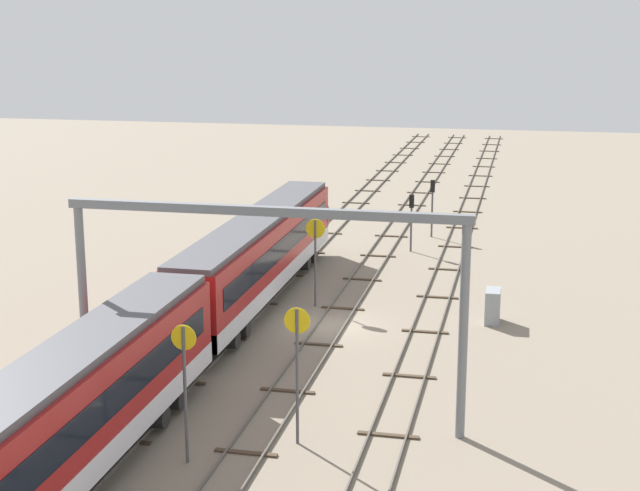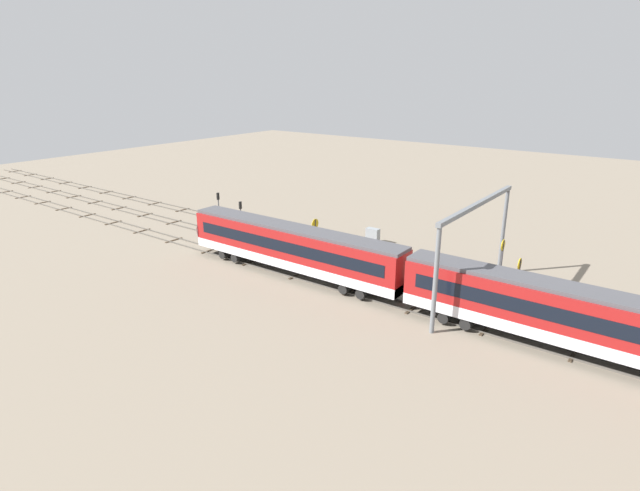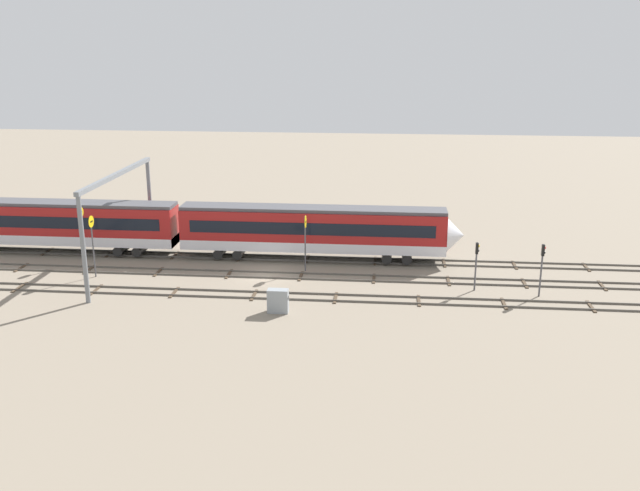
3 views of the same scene
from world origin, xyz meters
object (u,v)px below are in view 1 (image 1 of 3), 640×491
at_px(relay_cabinet, 493,306).
at_px(signal_light_trackside_departure, 411,214).
at_px(signal_light_trackside_approach, 432,200).
at_px(speed_sign_distant_end, 315,248).
at_px(overhead_gantry, 265,265).
at_px(speed_sign_mid_trackside, 297,355).
at_px(speed_sign_near_foreground, 185,374).

bearing_deg(relay_cabinet, signal_light_trackside_departure, 22.41).
height_order(signal_light_trackside_approach, relay_cabinet, signal_light_trackside_approach).
relative_size(speed_sign_distant_end, signal_light_trackside_approach, 1.17).
xyz_separation_m(overhead_gantry, relay_cabinet, (14.86, -8.29, -5.51)).
bearing_deg(overhead_gantry, speed_sign_distant_end, 5.52).
height_order(overhead_gantry, relay_cabinet, overhead_gantry).
bearing_deg(overhead_gantry, speed_sign_mid_trackside, -137.23).
bearing_deg(overhead_gantry, speed_sign_near_foreground, 157.45).
bearing_deg(speed_sign_mid_trackside, speed_sign_distant_end, 10.45).
bearing_deg(signal_light_trackside_departure, speed_sign_distant_end, 165.74).
bearing_deg(signal_light_trackside_departure, speed_sign_near_foreground, 173.56).
distance_m(overhead_gantry, signal_light_trackside_departure, 30.24).
xyz_separation_m(speed_sign_near_foreground, signal_light_trackside_approach, (39.15, -4.79, -0.59)).
xyz_separation_m(speed_sign_distant_end, signal_light_trackside_approach, (19.07, -4.53, -0.56)).
distance_m(speed_sign_near_foreground, speed_sign_mid_trackside, 4.28).
bearing_deg(speed_sign_distant_end, speed_sign_mid_trackside, -169.55).
distance_m(overhead_gantry, relay_cabinet, 17.88).
bearing_deg(overhead_gantry, signal_light_trackside_approach, -4.93).
height_order(speed_sign_near_foreground, speed_sign_mid_trackside, speed_sign_mid_trackside).
distance_m(speed_sign_near_foreground, speed_sign_distant_end, 20.08).
bearing_deg(speed_sign_distant_end, speed_sign_near_foreground, 179.24).
height_order(speed_sign_near_foreground, signal_light_trackside_departure, speed_sign_near_foreground).
height_order(overhead_gantry, speed_sign_distant_end, overhead_gantry).
distance_m(overhead_gantry, speed_sign_near_foreground, 5.55).
height_order(speed_sign_distant_end, relay_cabinet, speed_sign_distant_end).
bearing_deg(signal_light_trackside_approach, overhead_gantry, 175.07).
bearing_deg(speed_sign_near_foreground, signal_light_trackside_departure, -6.44).
relative_size(speed_sign_near_foreground, speed_sign_mid_trackside, 0.97).
height_order(overhead_gantry, speed_sign_mid_trackside, overhead_gantry).
bearing_deg(signal_light_trackside_departure, speed_sign_mid_trackside, 179.38).
xyz_separation_m(speed_sign_mid_trackside, relay_cabinet, (16.73, -6.56, -2.63)).
distance_m(overhead_gantry, signal_light_trackside_approach, 35.16).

